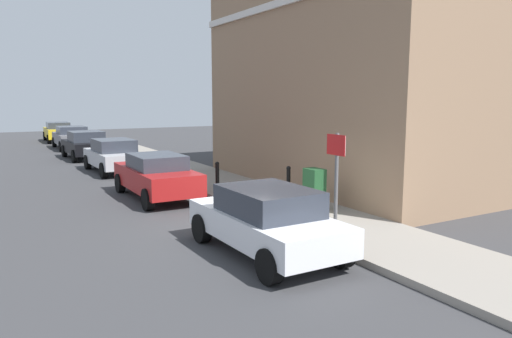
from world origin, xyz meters
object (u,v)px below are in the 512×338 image
(car_silver, at_px, (114,155))
(car_grey, at_px, (72,137))
(bollard_near_cabinet, at_px, (288,182))
(bollard_far_kerb, at_px, (217,177))
(car_white, at_px, (266,220))
(car_red, at_px, (157,175))
(street_sign, at_px, (336,170))
(car_black, at_px, (86,145))
(utility_cabinet, at_px, (314,191))
(car_yellow, at_px, (58,131))

(car_silver, xyz_separation_m, car_grey, (0.00, 11.07, -0.00))
(bollard_near_cabinet, relative_size, bollard_far_kerb, 1.00)
(car_white, relative_size, bollard_near_cabinet, 3.82)
(car_red, bearing_deg, bollard_near_cabinet, -134.05)
(car_white, relative_size, street_sign, 1.72)
(street_sign, bearing_deg, car_red, 104.94)
(car_silver, height_order, car_black, car_black)
(car_white, xyz_separation_m, car_grey, (-0.06, 23.80, 0.01))
(utility_cabinet, relative_size, bollard_far_kerb, 1.11)
(car_silver, xyz_separation_m, car_yellow, (-0.06, 16.77, 0.01))
(utility_cabinet, bearing_deg, car_grey, 97.52)
(car_yellow, bearing_deg, car_white, -178.06)
(car_silver, xyz_separation_m, bollard_far_kerb, (1.54, -7.21, -0.04))
(car_red, height_order, car_yellow, car_yellow)
(car_grey, height_order, utility_cabinet, car_grey)
(car_yellow, bearing_deg, car_silver, -178.11)
(bollard_far_kerb, bearing_deg, street_sign, -88.64)
(car_silver, distance_m, street_sign, 13.07)
(car_white, height_order, car_grey, car_grey)
(utility_cabinet, height_order, bollard_far_kerb, utility_cabinet)
(car_white, distance_m, utility_cabinet, 3.54)
(car_silver, bearing_deg, car_black, 0.37)
(car_white, distance_m, car_red, 6.53)
(car_silver, relative_size, bollard_far_kerb, 3.92)
(bollard_far_kerb, bearing_deg, car_yellow, 93.81)
(car_red, relative_size, utility_cabinet, 3.63)
(car_yellow, relative_size, street_sign, 1.90)
(car_black, height_order, car_grey, car_black)
(car_silver, height_order, utility_cabinet, car_silver)
(car_white, distance_m, car_grey, 23.80)
(car_silver, relative_size, utility_cabinet, 3.54)
(bollard_near_cabinet, distance_m, bollard_far_kerb, 2.40)
(car_silver, bearing_deg, car_white, 178.88)
(bollard_far_kerb, bearing_deg, car_white, -104.94)
(car_grey, relative_size, bollard_far_kerb, 4.14)
(car_black, height_order, bollard_far_kerb, car_black)
(car_white, distance_m, car_black, 18.16)
(bollard_near_cabinet, xyz_separation_m, street_sign, (-1.29, -3.79, 0.96))
(car_grey, xyz_separation_m, street_sign, (1.67, -24.00, 0.92))
(car_red, height_order, bollard_near_cabinet, car_red)
(car_white, xyz_separation_m, car_silver, (-0.07, 12.73, 0.01))
(car_red, height_order, car_silver, car_silver)
(car_white, bearing_deg, bollard_near_cabinet, -39.88)
(car_silver, height_order, bollard_near_cabinet, car_silver)
(street_sign, bearing_deg, bollard_far_kerb, 91.36)
(car_black, relative_size, bollard_far_kerb, 3.80)
(car_red, relative_size, car_yellow, 0.95)
(car_black, bearing_deg, bollard_near_cabinet, -169.46)
(bollard_far_kerb, bearing_deg, bollard_near_cabinet, -53.65)
(car_white, xyz_separation_m, car_red, (-0.19, 6.53, 0.01))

